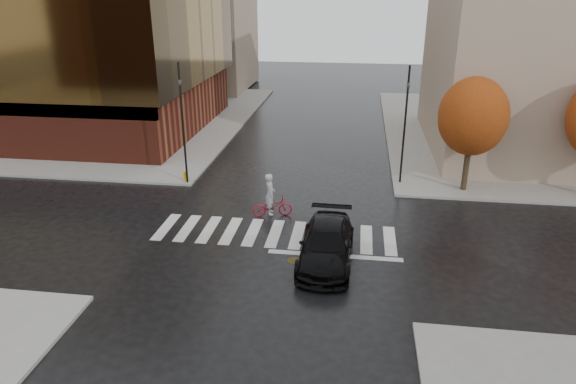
{
  "coord_description": "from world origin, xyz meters",
  "views": [
    {
      "loc": [
        3.7,
        -21.52,
        11.2
      ],
      "look_at": [
        0.57,
        1.02,
        2.0
      ],
      "focal_mm": 32.0,
      "sensor_mm": 36.0,
      "label": 1
    }
  ],
  "objects_px": {
    "traffic_light_nw": "(182,117)",
    "fire_hydrant": "(185,175)",
    "cyclist": "(271,202)",
    "traffic_light_ne": "(405,119)",
    "sedan": "(326,244)"
  },
  "relations": [
    {
      "from": "traffic_light_nw",
      "to": "traffic_light_ne",
      "type": "height_order",
      "value": "traffic_light_nw"
    },
    {
      "from": "traffic_light_ne",
      "to": "fire_hydrant",
      "type": "distance_m",
      "value": 13.49
    },
    {
      "from": "sedan",
      "to": "fire_hydrant",
      "type": "height_order",
      "value": "sedan"
    },
    {
      "from": "fire_hydrant",
      "to": "cyclist",
      "type": "bearing_deg",
      "value": -33.7
    },
    {
      "from": "fire_hydrant",
      "to": "traffic_light_nw",
      "type": "bearing_deg",
      "value": -45.0
    },
    {
      "from": "sedan",
      "to": "traffic_light_ne",
      "type": "xyz_separation_m",
      "value": [
        3.78,
        9.92,
        3.25
      ]
    },
    {
      "from": "cyclist",
      "to": "traffic_light_nw",
      "type": "distance_m",
      "value": 7.72
    },
    {
      "from": "sedan",
      "to": "fire_hydrant",
      "type": "bearing_deg",
      "value": 138.94
    },
    {
      "from": "cyclist",
      "to": "fire_hydrant",
      "type": "height_order",
      "value": "cyclist"
    },
    {
      "from": "traffic_light_ne",
      "to": "fire_hydrant",
      "type": "relative_size",
      "value": 10.71
    },
    {
      "from": "cyclist",
      "to": "traffic_light_ne",
      "type": "relative_size",
      "value": 0.34
    },
    {
      "from": "cyclist",
      "to": "traffic_light_ne",
      "type": "distance_m",
      "value": 9.49
    },
    {
      "from": "traffic_light_nw",
      "to": "fire_hydrant",
      "type": "height_order",
      "value": "traffic_light_nw"
    },
    {
      "from": "sedan",
      "to": "fire_hydrant",
      "type": "relative_size",
      "value": 8.56
    },
    {
      "from": "sedan",
      "to": "traffic_light_nw",
      "type": "relative_size",
      "value": 0.78
    }
  ]
}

